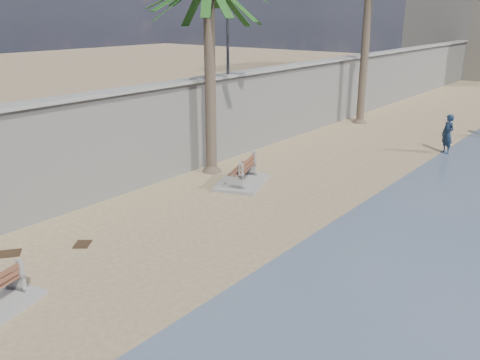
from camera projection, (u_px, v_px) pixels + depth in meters
The scene contains 7 objects.
ground_plane at pixel (47, 325), 10.38m from camera, with size 140.00×140.00×0.00m, color #9D8460.
seawall at pixel (320, 95), 27.77m from camera, with size 0.45×70.00×3.50m, color gray.
wall_cap at pixel (322, 62), 27.21m from camera, with size 0.80×70.00×0.12m, color gray.
bench_far at pixel (242, 173), 18.72m from camera, with size 2.31×2.72×0.96m.
person_a at pixel (448, 131), 22.64m from camera, with size 0.74×0.50×2.04m, color #15253B.
debris_b at pixel (9, 253), 13.41m from camera, with size 0.57×0.46×0.03m, color #382616.
debris_d at pixel (82, 244), 13.94m from camera, with size 0.51×0.41×0.03m, color #382616.
Camera 1 is at (8.64, -4.54, 6.08)m, focal length 38.00 mm.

